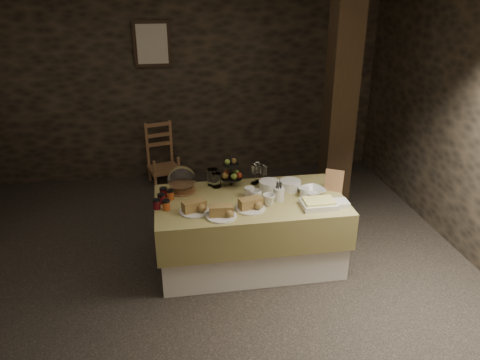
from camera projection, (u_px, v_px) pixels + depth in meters
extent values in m
cube|color=black|center=(182.00, 282.00, 4.20)|extent=(5.50, 5.00, 0.01)
cube|color=black|center=(167.00, 80.00, 5.92)|extent=(5.50, 0.02, 2.60)
cube|color=white|center=(250.00, 233.00, 4.36)|extent=(1.64, 0.84, 0.64)
cube|color=olive|center=(250.00, 216.00, 4.28)|extent=(1.70, 0.91, 0.35)
cube|color=brown|center=(164.00, 169.00, 6.10)|extent=(0.45, 0.44, 0.04)
cube|color=brown|center=(162.00, 135.00, 6.07)|extent=(0.35, 0.12, 0.35)
cube|color=black|center=(341.00, 96.00, 5.15)|extent=(0.30, 0.30, 2.60)
cube|color=#302116|center=(152.00, 44.00, 5.69)|extent=(0.45, 0.03, 0.55)
cube|color=beige|center=(152.00, 44.00, 5.67)|extent=(0.37, 0.01, 0.47)
cylinder|color=silver|center=(269.00, 186.00, 4.35)|extent=(0.19, 0.19, 0.10)
cylinder|color=silver|center=(290.00, 185.00, 4.39)|extent=(0.20, 0.20, 0.08)
cylinder|color=silver|center=(279.00, 194.00, 4.17)|extent=(0.10, 0.10, 0.12)
imported|color=silver|center=(255.00, 195.00, 4.19)|extent=(0.14, 0.14, 0.09)
imported|color=silver|center=(269.00, 200.00, 4.08)|extent=(0.15, 0.15, 0.10)
cylinder|color=silver|center=(249.00, 192.00, 4.23)|extent=(0.09, 0.09, 0.09)
cylinder|color=silver|center=(304.00, 193.00, 4.23)|extent=(0.08, 0.08, 0.09)
imported|color=silver|center=(312.00, 191.00, 4.30)|extent=(0.29, 0.29, 0.05)
cylinder|color=brown|center=(182.00, 190.00, 4.36)|extent=(0.26, 0.26, 0.01)
cylinder|color=brown|center=(182.00, 187.00, 4.35)|extent=(0.22, 0.22, 0.07)
sphere|color=white|center=(182.00, 179.00, 4.32)|extent=(0.26, 0.26, 0.26)
cylinder|color=black|center=(231.00, 171.00, 4.43)|extent=(0.02, 0.02, 0.30)
cylinder|color=black|center=(231.00, 178.00, 4.45)|extent=(0.21, 0.21, 0.01)
cylinder|color=black|center=(231.00, 165.00, 4.40)|extent=(0.15, 0.15, 0.01)
sphere|color=olive|center=(236.00, 173.00, 4.47)|extent=(0.06, 0.06, 0.06)
sphere|color=maroon|center=(226.00, 173.00, 4.47)|extent=(0.06, 0.06, 0.06)
sphere|color=olive|center=(234.00, 176.00, 4.39)|extent=(0.06, 0.06, 0.06)
sphere|color=brown|center=(225.00, 176.00, 4.41)|extent=(0.06, 0.06, 0.06)
sphere|color=maroon|center=(239.00, 175.00, 4.42)|extent=(0.06, 0.06, 0.06)
cylinder|color=silver|center=(194.00, 211.00, 3.98)|extent=(0.26, 0.26, 0.01)
cube|color=brown|center=(194.00, 206.00, 3.96)|extent=(0.22, 0.15, 0.09)
cylinder|color=silver|center=(221.00, 216.00, 3.90)|extent=(0.26, 0.26, 0.01)
cube|color=brown|center=(221.00, 210.00, 3.88)|extent=(0.21, 0.10, 0.09)
cylinder|color=silver|center=(250.00, 208.00, 4.03)|extent=(0.26, 0.26, 0.01)
cube|color=brown|center=(250.00, 203.00, 4.01)|extent=(0.22, 0.14, 0.09)
cylinder|color=maroon|center=(161.00, 199.00, 4.12)|extent=(0.06, 0.06, 0.07)
cylinder|color=#D05923|center=(166.00, 206.00, 4.01)|extent=(0.06, 0.06, 0.07)
cylinder|color=maroon|center=(157.00, 205.00, 4.03)|extent=(0.06, 0.06, 0.07)
cylinder|color=#D05923|center=(170.00, 195.00, 4.20)|extent=(0.06, 0.06, 0.07)
cylinder|color=maroon|center=(163.00, 193.00, 4.24)|extent=(0.06, 0.06, 0.07)
cube|color=silver|center=(319.00, 204.00, 4.06)|extent=(0.30, 0.22, 0.05)
cube|color=#F8F27E|center=(319.00, 201.00, 4.05)|extent=(0.26, 0.18, 0.02)
cube|color=silver|center=(340.00, 203.00, 4.09)|extent=(0.14, 0.14, 0.04)
cube|color=brown|center=(334.00, 181.00, 4.35)|extent=(0.18, 0.14, 0.22)
cylinder|color=white|center=(213.00, 177.00, 4.47)|extent=(0.10, 0.10, 0.16)
cylinder|color=white|center=(216.00, 180.00, 4.42)|extent=(0.09, 0.09, 0.14)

